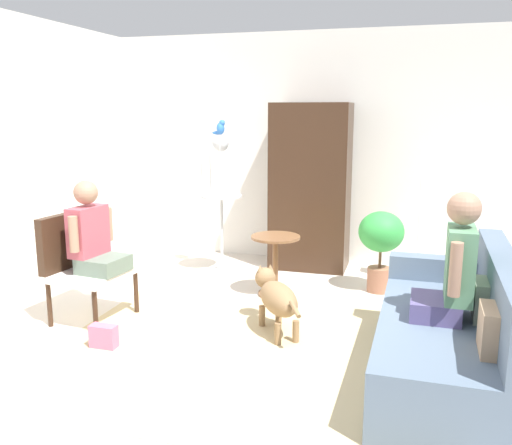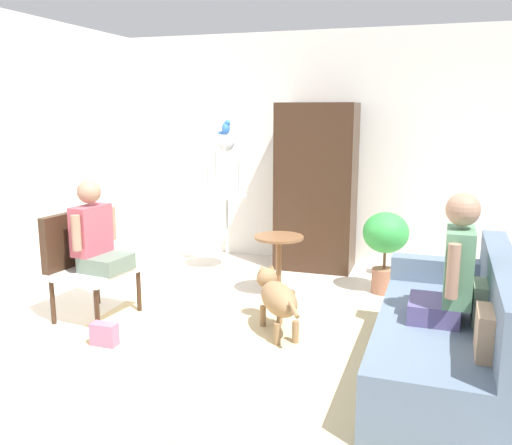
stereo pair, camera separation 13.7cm
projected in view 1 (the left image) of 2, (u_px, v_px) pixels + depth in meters
The scene contains 15 objects.
ground_plane at pixel (258, 340), 4.58m from camera, with size 6.37×6.37×0.00m, color beige.
back_wall at pixel (318, 149), 6.85m from camera, with size 5.90×0.12×2.83m, color silver.
area_rug at pixel (250, 353), 4.33m from camera, with size 3.13×2.56×0.01m, color #C6B284.
couch at pixel (453, 336), 3.88m from camera, with size 0.93×2.03×0.91m.
armchair at pixel (80, 258), 4.99m from camera, with size 0.68×0.75×0.97m.
person_on_couch at pixel (454, 267), 3.77m from camera, with size 0.43×0.55×0.90m.
person_on_armchair at pixel (93, 235), 4.88m from camera, with size 0.47×0.54×0.81m.
round_end_table at pixel (275, 260), 5.63m from camera, with size 0.50×0.50×0.63m.
dog at pixel (277, 297), 4.70m from camera, with size 0.57×0.79×0.52m.
bird_cage_stand at pixel (221, 194), 6.32m from camera, with size 0.48×0.48×1.62m.
parrot at pixel (221, 128), 6.17m from camera, with size 0.17×0.10×0.17m.
potted_plant at pixel (381, 239), 5.71m from camera, with size 0.47×0.47×0.86m.
column_lamp at pixel (427, 228), 5.89m from camera, with size 0.20×0.20×1.31m.
armoire_cabinet at pixel (310, 187), 6.55m from camera, with size 0.91×0.56×1.97m, color #382316.
handbag at pixel (104, 336), 4.43m from camera, with size 0.22×0.11×0.19m, color #D8668C.
Camera 1 is at (1.17, -4.13, 1.89)m, focal length 38.49 mm.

